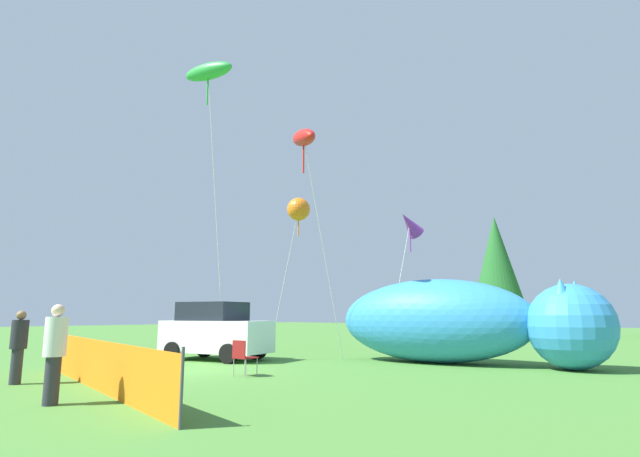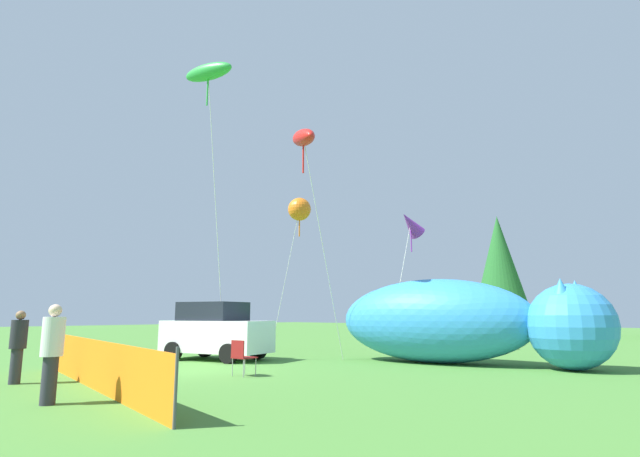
# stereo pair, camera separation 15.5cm
# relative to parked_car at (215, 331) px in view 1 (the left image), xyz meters

# --- Properties ---
(ground_plane) EXTENTS (120.00, 120.00, 0.00)m
(ground_plane) POSITION_rel_parked_car_xyz_m (2.25, -2.63, -1.02)
(ground_plane) COLOR #477F33
(parked_car) EXTENTS (4.28, 2.88, 2.07)m
(parked_car) POSITION_rel_parked_car_xyz_m (0.00, 0.00, 0.00)
(parked_car) COLOR white
(parked_car) RESTS_ON ground
(folding_chair) EXTENTS (0.56, 0.56, 0.94)m
(folding_chair) POSITION_rel_parked_car_xyz_m (4.52, -2.21, -0.46)
(folding_chair) COLOR maroon
(folding_chair) RESTS_ON ground
(inflatable_cat) EXTENTS (9.03, 4.21, 2.83)m
(inflatable_cat) POSITION_rel_parked_car_xyz_m (7.16, 4.75, 0.29)
(inflatable_cat) COLOR #338CD8
(inflatable_cat) RESTS_ON ground
(safety_fence) EXTENTS (9.65, 1.56, 1.16)m
(safety_fence) POSITION_rel_parked_car_xyz_m (4.04, -5.88, -0.49)
(safety_fence) COLOR orange
(safety_fence) RESTS_ON ground
(spectator_in_green_shirt) EXTENTS (0.40, 0.40, 1.82)m
(spectator_in_green_shirt) POSITION_rel_parked_car_xyz_m (5.41, -7.25, -0.02)
(spectator_in_green_shirt) COLOR #2D2D38
(spectator_in_green_shirt) RESTS_ON ground
(spectator_in_yellow_shirt) EXTENTS (0.37, 0.37, 1.72)m
(spectator_in_yellow_shirt) POSITION_rel_parked_car_xyz_m (1.88, -6.88, -0.08)
(spectator_in_yellow_shirt) COLOR #2D2D38
(spectator_in_yellow_shirt) RESTS_ON ground
(kite_red_lizard) EXTENTS (2.49, 3.10, 8.50)m
(kite_red_lizard) POSITION_rel_parked_car_xyz_m (3.39, 1.12, 6.78)
(kite_red_lizard) COLOR silver
(kite_red_lizard) RESTS_ON ground
(kite_purple_delta) EXTENTS (0.94, 3.09, 6.41)m
(kite_purple_delta) POSITION_rel_parked_car_xyz_m (2.88, 8.45, 4.68)
(kite_purple_delta) COLOR silver
(kite_purple_delta) RESTS_ON ground
(kite_orange_flower) EXTENTS (1.66, 1.23, 7.05)m
(kite_orange_flower) POSITION_rel_parked_car_xyz_m (-1.13, 5.20, 5.47)
(kite_orange_flower) COLOR silver
(kite_orange_flower) RESTS_ON ground
(kite_green_fish) EXTENTS (2.48, 1.77, 10.94)m
(kite_green_fish) POSITION_rel_parked_car_xyz_m (0.67, -1.17, 9.40)
(kite_green_fish) COLOR silver
(kite_green_fish) RESTS_ON ground
(horizon_tree_east) EXTENTS (3.87, 3.87, 9.23)m
(horizon_tree_east) POSITION_rel_parked_car_xyz_m (-1.33, 26.72, 4.65)
(horizon_tree_east) COLOR brown
(horizon_tree_east) RESTS_ON ground
(horizon_tree_mid) EXTENTS (3.51, 3.51, 8.37)m
(horizon_tree_mid) POSITION_rel_parked_car_xyz_m (-3.08, 29.72, 4.12)
(horizon_tree_mid) COLOR brown
(horizon_tree_mid) RESTS_ON ground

